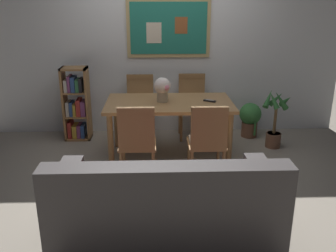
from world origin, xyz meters
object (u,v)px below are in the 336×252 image
at_px(potted_ivy, 250,118).
at_px(tv_remote, 210,101).
at_px(bookshelf, 76,106).
at_px(dining_chair_near_right, 207,138).
at_px(dining_chair_far_right, 192,101).
at_px(dining_table, 169,109).
at_px(dining_chair_near_left, 137,139).
at_px(leather_couch, 166,212).
at_px(dining_chair_far_left, 140,102).
at_px(potted_palm, 275,121).
at_px(flower_vase, 163,88).

xyz_separation_m(potted_ivy, tv_remote, (-0.71, -0.71, 0.46)).
bearing_deg(bookshelf, dining_chair_near_right, -41.05).
xyz_separation_m(dining_chair_far_right, dining_chair_near_right, (0.02, -1.52, 0.00)).
bearing_deg(dining_chair_far_right, dining_table, -115.37).
height_order(dining_chair_near_left, bookshelf, bookshelf).
bearing_deg(potted_ivy, leather_couch, -117.44).
height_order(dining_chair_far_left, potted_ivy, dining_chair_far_left).
height_order(dining_chair_far_right, potted_palm, dining_chair_far_right).
distance_m(bookshelf, tv_remote, 1.95).
bearing_deg(potted_palm, dining_chair_near_left, -150.54).
distance_m(potted_palm, flower_vase, 1.63).
distance_m(dining_chair_near_right, bookshelf, 2.23).
distance_m(dining_table, dining_chair_near_left, 0.85).
height_order(dining_chair_near_left, leather_couch, dining_chair_near_left).
bearing_deg(flower_vase, potted_palm, 9.76).
relative_size(dining_chair_near_right, dining_chair_near_left, 1.00).
relative_size(dining_table, potted_ivy, 3.08).
height_order(dining_chair_far_right, bookshelf, bookshelf).
relative_size(dining_table, potted_palm, 1.88).
bearing_deg(leather_couch, dining_chair_near_left, 104.20).
bearing_deg(dining_chair_far_right, flower_vase, -120.44).
xyz_separation_m(dining_chair_far_left, potted_palm, (1.83, -0.46, -0.16)).
bearing_deg(potted_palm, leather_couch, -126.23).
height_order(dining_chair_near_right, potted_palm, dining_chair_near_right).
xyz_separation_m(dining_chair_near_right, potted_ivy, (0.83, 1.45, -0.26)).
bearing_deg(bookshelf, potted_ivy, -0.21).
relative_size(dining_chair_near_left, potted_palm, 1.10).
relative_size(leather_couch, potted_ivy, 3.55).
bearing_deg(potted_ivy, dining_chair_far_right, 175.33).
bearing_deg(bookshelf, dining_chair_far_right, 2.07).
distance_m(leather_couch, bookshelf, 2.81).
height_order(dining_chair_far_right, dining_chair_far_left, same).
xyz_separation_m(potted_palm, flower_vase, (-1.52, -0.26, 0.53)).
distance_m(dining_chair_far_right, tv_remote, 0.82).
bearing_deg(potted_ivy, dining_table, -150.25).
xyz_separation_m(dining_chair_far_left, leather_couch, (0.29, -2.56, -0.22)).
xyz_separation_m(dining_chair_near_right, dining_chair_far_left, (-0.77, 1.49, 0.00)).
height_order(dining_chair_far_right, flower_vase, flower_vase).
relative_size(dining_chair_far_right, potted_palm, 1.10).
xyz_separation_m(dining_chair_near_left, leather_couch, (0.27, -1.08, -0.22)).
distance_m(dining_chair_near_left, leather_couch, 1.13).
bearing_deg(dining_chair_far_right, leather_couch, -100.04).
distance_m(dining_chair_far_right, bookshelf, 1.66).
relative_size(dining_chair_far_left, bookshelf, 0.87).
distance_m(dining_chair_far_left, potted_palm, 1.89).
xyz_separation_m(leather_couch, potted_palm, (1.54, 2.10, 0.06)).
relative_size(bookshelf, tv_remote, 6.66).
bearing_deg(dining_chair_near_right, bookshelf, 138.95).
distance_m(dining_chair_near_left, potted_palm, 2.09).
xyz_separation_m(flower_vase, tv_remote, (0.58, -0.02, -0.16)).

